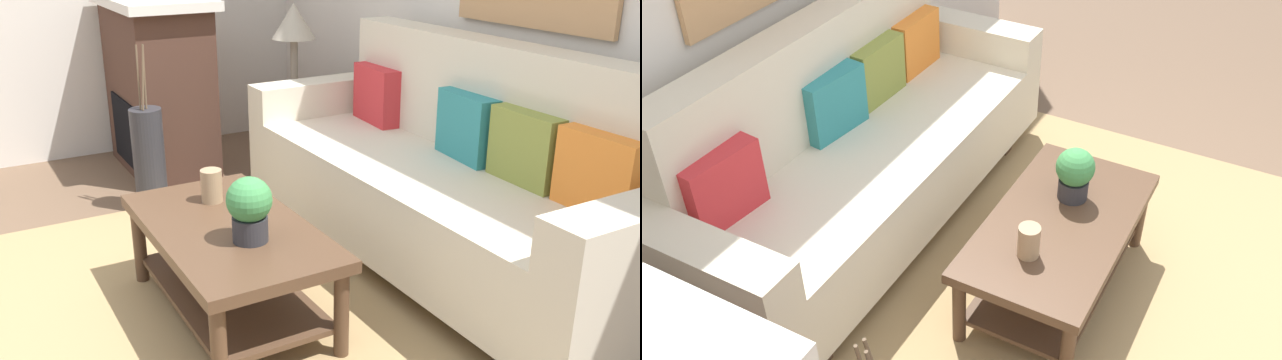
{
  "view_description": "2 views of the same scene",
  "coord_description": "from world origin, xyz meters",
  "views": [
    {
      "loc": [
        2.39,
        -0.36,
        1.58
      ],
      "look_at": [
        -0.09,
        1.06,
        0.53
      ],
      "focal_mm": 38.61,
      "sensor_mm": 36.0,
      "label": 1
    },
    {
      "loc": [
        -2.39,
        -0.17,
        2.47
      ],
      "look_at": [
        -0.22,
        1.0,
        0.63
      ],
      "focal_mm": 39.65,
      "sensor_mm": 36.0,
      "label": 2
    }
  ],
  "objects": [
    {
      "name": "couch",
      "position": [
        -0.02,
        1.71,
        0.43
      ],
      "size": [
        2.42,
        0.84,
        1.08
      ],
      "color": "beige",
      "rests_on": "ground_plane"
    },
    {
      "name": "floor_vase_branch_b",
      "position": [
        -1.4,
        0.67,
        0.79
      ],
      "size": [
        0.05,
        0.03,
        0.36
      ],
      "primitive_type": "cylinder",
      "rotation": [
        -0.05,
        -0.09,
        0.0
      ],
      "color": "brown",
      "rests_on": "floor_vase"
    },
    {
      "name": "table_lamp",
      "position": [
        -1.54,
        1.69,
        0.99
      ],
      "size": [
        0.28,
        0.28,
        0.57
      ],
      "color": "gray",
      "rests_on": "side_table"
    },
    {
      "name": "potted_plant_tabletop",
      "position": [
        0.14,
        0.61,
        0.57
      ],
      "size": [
        0.18,
        0.18,
        0.26
      ],
      "color": "#2D2D33",
      "rests_on": "coffee_table"
    },
    {
      "name": "tabletop_vase",
      "position": [
        -0.32,
        0.63,
        0.5
      ],
      "size": [
        0.09,
        0.09,
        0.15
      ],
      "primitive_type": "cylinder",
      "color": "tan",
      "rests_on": "coffee_table"
    },
    {
      "name": "side_table",
      "position": [
        -1.54,
        1.69,
        0.28
      ],
      "size": [
        0.44,
        0.44,
        0.56
      ],
      "primitive_type": "cube",
      "color": "#513826",
      "rests_on": "ground_plane"
    },
    {
      "name": "throw_pillow_orange",
      "position": [
        0.74,
        1.83,
        0.68
      ],
      "size": [
        0.36,
        0.13,
        0.32
      ],
      "primitive_type": "cube",
      "rotation": [
        0.0,
        0.0,
        -0.01
      ],
      "color": "orange",
      "rests_on": "couch"
    },
    {
      "name": "floor_vase_branch_a",
      "position": [
        -1.37,
        0.66,
        0.79
      ],
      "size": [
        0.05,
        0.05,
        0.36
      ],
      "primitive_type": "cylinder",
      "rotation": [
        -0.11,
        -0.09,
        0.0
      ],
      "color": "brown",
      "rests_on": "floor_vase"
    },
    {
      "name": "floor_vase_branch_c",
      "position": [
        -1.4,
        0.64,
        0.79
      ],
      "size": [
        0.05,
        0.03,
        0.36
      ],
      "primitive_type": "cylinder",
      "rotation": [
        -0.05,
        -0.11,
        0.0
      ],
      "color": "brown",
      "rests_on": "floor_vase"
    },
    {
      "name": "throw_pillow_olive",
      "position": [
        0.36,
        1.83,
        0.68
      ],
      "size": [
        0.36,
        0.13,
        0.32
      ],
      "primitive_type": "cube",
      "rotation": [
        0.0,
        0.0,
        -0.03
      ],
      "color": "olive",
      "rests_on": "couch"
    },
    {
      "name": "throw_pillow_crimson",
      "position": [
        -0.79,
        1.83,
        0.68
      ],
      "size": [
        0.37,
        0.15,
        0.32
      ],
      "primitive_type": "cube",
      "rotation": [
        0.0,
        0.0,
        -0.09
      ],
      "color": "red",
      "rests_on": "couch"
    },
    {
      "name": "floor_vase",
      "position": [
        -1.39,
        0.66,
        0.31
      ],
      "size": [
        0.18,
        0.18,
        0.61
      ],
      "primitive_type": "cylinder",
      "color": "#2D2D33",
      "rests_on": "ground_plane"
    },
    {
      "name": "coffee_table",
      "position": [
        -0.05,
        0.6,
        0.31
      ],
      "size": [
        1.1,
        0.6,
        0.43
      ],
      "color": "#513826",
      "rests_on": "ground_plane"
    },
    {
      "name": "fireplace",
      "position": [
        -2.09,
        0.95,
        0.59
      ],
      "size": [
        1.02,
        0.58,
        1.16
      ],
      "color": "#472D23",
      "rests_on": "ground_plane"
    },
    {
      "name": "throw_pillow_teal",
      "position": [
        -0.02,
        1.83,
        0.68
      ],
      "size": [
        0.37,
        0.16,
        0.32
      ],
      "primitive_type": "cube",
      "rotation": [
        0.0,
        0.0,
        -0.12
      ],
      "color": "teal",
      "rests_on": "couch"
    },
    {
      "name": "area_rug",
      "position": [
        0.0,
        0.5,
        0.01
      ],
      "size": [
        2.83,
        2.0,
        0.01
      ],
      "primitive_type": "cube",
      "color": "#A38456",
      "rests_on": "ground_plane"
    }
  ]
}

